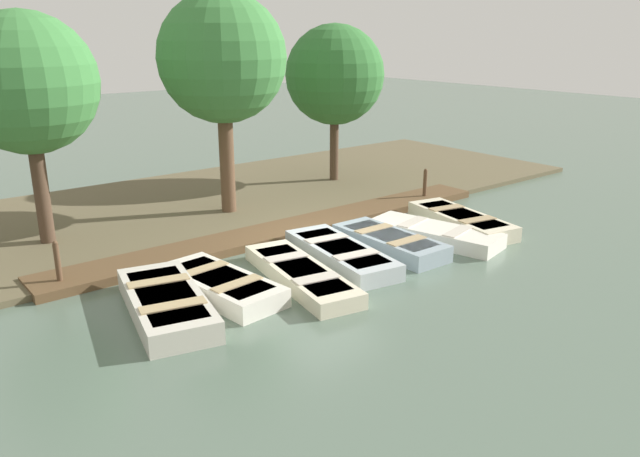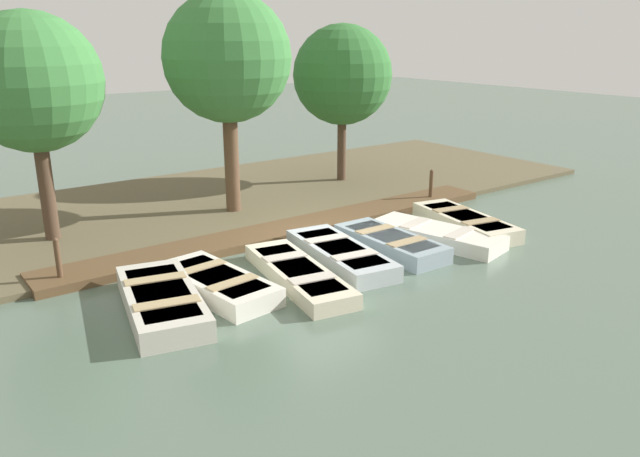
% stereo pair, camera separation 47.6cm
% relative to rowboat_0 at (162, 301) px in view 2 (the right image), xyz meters
% --- Properties ---
extents(ground_plane, '(80.00, 80.00, 0.00)m').
position_rel_rowboat_0_xyz_m(ground_plane, '(-1.11, 4.60, -0.22)').
color(ground_plane, '#566B5B').
extents(shore_bank, '(8.00, 24.00, 0.14)m').
position_rel_rowboat_0_xyz_m(shore_bank, '(-6.11, 4.60, -0.15)').
color(shore_bank, brown).
rests_on(shore_bank, ground_plane).
extents(dock_walkway, '(1.20, 12.74, 0.19)m').
position_rel_rowboat_0_xyz_m(dock_walkway, '(-2.48, 4.60, -0.12)').
color(dock_walkway, brown).
rests_on(dock_walkway, ground_plane).
extents(rowboat_0, '(3.36, 1.91, 0.44)m').
position_rel_rowboat_0_xyz_m(rowboat_0, '(0.00, 0.00, 0.00)').
color(rowboat_0, beige).
rests_on(rowboat_0, ground_plane).
extents(rowboat_1, '(2.96, 1.46, 0.40)m').
position_rel_rowboat_0_xyz_m(rowboat_1, '(-0.18, 1.22, -0.02)').
color(rowboat_1, silver).
rests_on(rowboat_1, ground_plane).
extents(rowboat_2, '(3.69, 1.62, 0.34)m').
position_rel_rowboat_0_xyz_m(rowboat_2, '(0.31, 2.82, -0.05)').
color(rowboat_2, beige).
rests_on(rowboat_2, ground_plane).
extents(rowboat_3, '(3.42, 1.60, 0.39)m').
position_rel_rowboat_0_xyz_m(rowboat_3, '(-0.06, 4.22, -0.02)').
color(rowboat_3, '#B2BCC1').
rests_on(rowboat_3, ground_plane).
extents(rowboat_4, '(2.94, 1.15, 0.41)m').
position_rel_rowboat_0_xyz_m(rowboat_4, '(0.05, 5.62, -0.02)').
color(rowboat_4, '#8C9EA8').
rests_on(rowboat_4, ground_plane).
extents(rowboat_5, '(3.42, 1.85, 0.38)m').
position_rel_rowboat_0_xyz_m(rowboat_5, '(0.24, 6.98, -0.03)').
color(rowboat_5, silver).
rests_on(rowboat_5, ground_plane).
extents(rowboat_6, '(3.38, 1.68, 0.40)m').
position_rel_rowboat_0_xyz_m(rowboat_6, '(-0.04, 8.32, -0.02)').
color(rowboat_6, beige).
rests_on(rowboat_6, ground_plane).
extents(mooring_post_near, '(0.11, 0.11, 1.02)m').
position_rel_rowboat_0_xyz_m(mooring_post_near, '(-2.38, -1.16, 0.30)').
color(mooring_post_near, brown).
rests_on(mooring_post_near, ground_plane).
extents(mooring_post_far, '(0.11, 0.11, 1.02)m').
position_rel_rowboat_0_xyz_m(mooring_post_far, '(-2.38, 9.47, 0.30)').
color(mooring_post_far, brown).
rests_on(mooring_post_far, ground_plane).
extents(park_tree_far_left, '(3.14, 3.14, 5.40)m').
position_rel_rowboat_0_xyz_m(park_tree_far_left, '(-5.17, -0.59, 3.59)').
color(park_tree_far_left, '#4C3828').
rests_on(park_tree_far_left, ground_plane).
extents(park_tree_left, '(3.37, 3.37, 5.95)m').
position_rel_rowboat_0_xyz_m(park_tree_left, '(-4.79, 4.15, 4.01)').
color(park_tree_left, brown).
rests_on(park_tree_left, ground_plane).
extents(park_tree_center, '(3.18, 3.18, 5.17)m').
position_rel_rowboat_0_xyz_m(park_tree_center, '(-5.91, 8.87, 3.34)').
color(park_tree_center, '#4C3828').
rests_on(park_tree_center, ground_plane).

